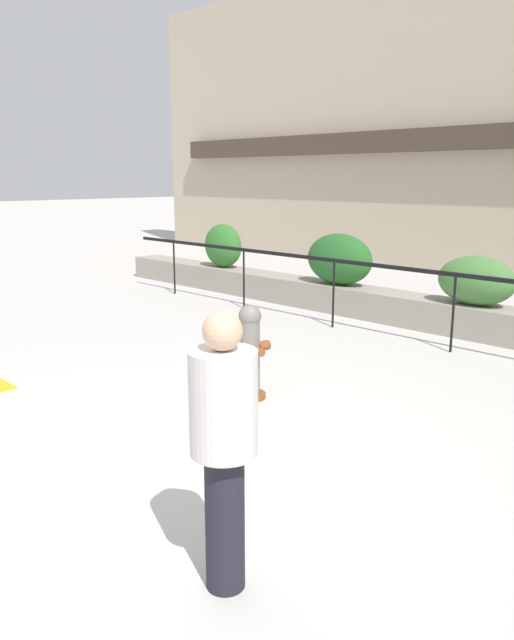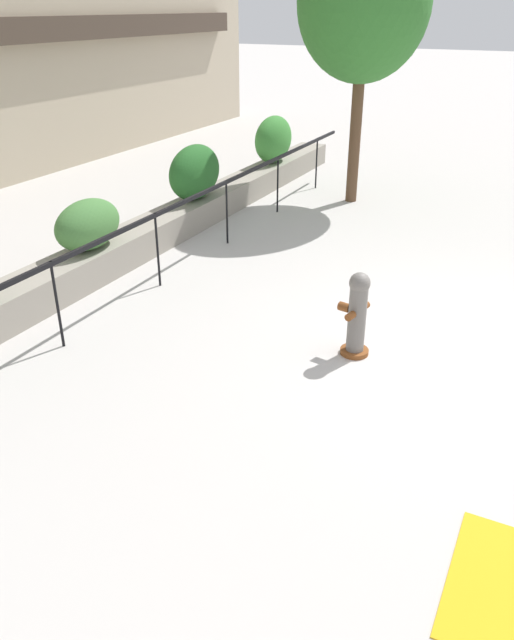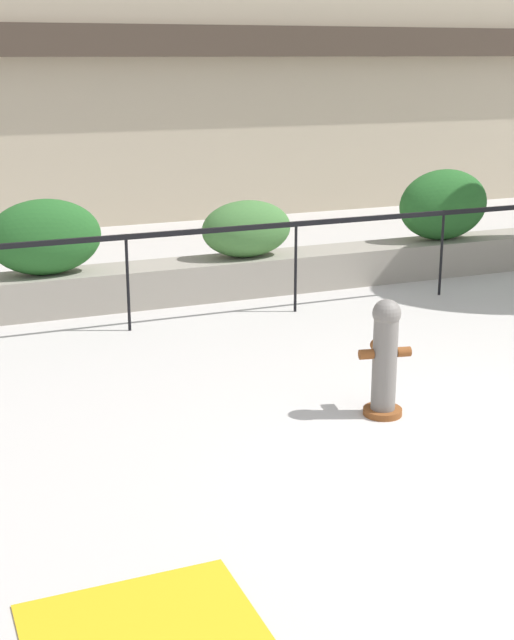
{
  "view_description": "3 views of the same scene",
  "coord_description": "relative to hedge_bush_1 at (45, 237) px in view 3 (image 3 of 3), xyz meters",
  "views": [
    {
      "loc": [
        4.14,
        -3.14,
        2.45
      ],
      "look_at": [
        -0.81,
        1.79,
        0.85
      ],
      "focal_mm": 35.0,
      "sensor_mm": 36.0,
      "label": 1
    },
    {
      "loc": [
        -7.22,
        -0.4,
        3.87
      ],
      "look_at": [
        -1.15,
        2.65,
        0.43
      ],
      "focal_mm": 35.0,
      "sensor_mm": 36.0,
      "label": 2
    },
    {
      "loc": [
        -4.54,
        -4.95,
        3.13
      ],
      "look_at": [
        -1.29,
        3.03,
        0.55
      ],
      "focal_mm": 50.0,
      "sensor_mm": 36.0,
      "label": 3
    }
  ],
  "objects": [
    {
      "name": "hedge_bush_3",
      "position": [
        5.77,
        0.0,
        0.05
      ],
      "size": [
        1.44,
        0.7,
        1.03
      ],
      "primitive_type": "ellipsoid",
      "color": "#235B23",
      "rests_on": "planter_wall_low"
    },
    {
      "name": "building_facade",
      "position": [
        2.89,
        5.98,
        3.02
      ],
      "size": [
        30.0,
        1.36,
        8.0
      ],
      "color": "tan",
      "rests_on": "ground"
    },
    {
      "name": "hedge_bush_1",
      "position": [
        0.0,
        0.0,
        0.0
      ],
      "size": [
        1.4,
        0.7,
        0.94
      ],
      "primitive_type": "ellipsoid",
      "color": "#235B23",
      "rests_on": "planter_wall_low"
    },
    {
      "name": "hedge_bush_2",
      "position": [
        2.67,
        0.0,
        -0.09
      ],
      "size": [
        1.25,
        0.7,
        0.76
      ],
      "primitive_type": "ellipsoid",
      "color": "#427538",
      "rests_on": "planter_wall_low"
    },
    {
      "name": "fence_railing_segment",
      "position": [
        2.89,
        -1.1,
        0.05
      ],
      "size": [
        15.0,
        0.05,
        1.15
      ],
      "color": "black",
      "rests_on": "ground"
    },
    {
      "name": "planter_wall_low",
      "position": [
        2.89,
        0.0,
        -0.72
      ],
      "size": [
        18.0,
        0.7,
        0.5
      ],
      "primitive_type": "cube",
      "color": "gray",
      "rests_on": "ground"
    },
    {
      "name": "fire_hydrant",
      "position": [
        2.22,
        -4.46,
        -0.42
      ],
      "size": [
        0.48,
        0.46,
        1.08
      ],
      "color": "brown",
      "rests_on": "ground"
    }
  ]
}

